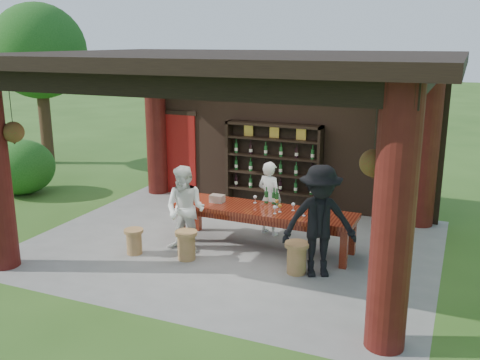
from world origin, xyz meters
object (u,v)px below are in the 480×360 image
at_px(wine_shelf, 273,166).
at_px(guest_woman, 185,210).
at_px(tasting_table, 264,215).
at_px(stool_near_right, 297,257).
at_px(host, 270,198).
at_px(stool_near_left, 186,244).
at_px(stool_far_left, 134,241).
at_px(napkin_basket, 217,199).
at_px(guest_man, 320,222).

relative_size(wine_shelf, guest_woman, 1.40).
distance_m(tasting_table, guest_woman, 1.44).
distance_m(stool_near_right, guest_woman, 2.18).
relative_size(host, guest_woman, 0.93).
bearing_deg(stool_near_left, stool_far_left, -171.55).
bearing_deg(tasting_table, napkin_basket, 178.71).
distance_m(wine_shelf, stool_near_right, 3.63).
bearing_deg(host, stool_near_left, 82.33).
height_order(guest_woman, guest_man, guest_man).
xyz_separation_m(stool_near_right, guest_man, (0.34, 0.06, 0.64)).
distance_m(stool_near_right, stool_far_left, 2.94).
height_order(stool_near_right, guest_woman, guest_woman).
height_order(wine_shelf, tasting_table, wine_shelf).
distance_m(tasting_table, stool_near_right, 1.28).
bearing_deg(napkin_basket, host, 41.13).
bearing_deg(wine_shelf, stool_near_right, -64.03).
height_order(wine_shelf, stool_far_left, wine_shelf).
height_order(wine_shelf, napkin_basket, wine_shelf).
bearing_deg(tasting_table, guest_woman, -149.75).
distance_m(stool_far_left, guest_man, 3.35).
height_order(tasting_table, host, host).
height_order(wine_shelf, guest_man, wine_shelf).
distance_m(tasting_table, host, 0.74).
bearing_deg(host, stool_far_left, 64.70).
xyz_separation_m(wine_shelf, guest_woman, (-0.56, -3.07, -0.19)).
xyz_separation_m(host, guest_woman, (-1.07, -1.44, 0.06)).
distance_m(stool_near_right, host, 1.94).
xyz_separation_m(wine_shelf, napkin_basket, (-0.28, -2.33, -0.16)).
height_order(stool_near_right, napkin_basket, napkin_basket).
relative_size(stool_near_left, guest_man, 0.28).
bearing_deg(stool_far_left, wine_shelf, 69.10).
bearing_deg(wine_shelf, napkin_basket, -96.95).
height_order(tasting_table, stool_near_right, tasting_table).
bearing_deg(host, napkin_basket, 60.15).
bearing_deg(guest_woman, stool_near_right, -4.99).
relative_size(tasting_table, napkin_basket, 12.93).
bearing_deg(stool_near_right, host, 123.71).
relative_size(stool_far_left, napkin_basket, 1.76).
relative_size(tasting_table, stool_near_left, 6.54).
bearing_deg(wine_shelf, host, -72.56).
height_order(tasting_table, stool_far_left, tasting_table).
bearing_deg(napkin_basket, wine_shelf, 83.05).
height_order(wine_shelf, stool_near_left, wine_shelf).
xyz_separation_m(tasting_table, stool_far_left, (-2.03, -1.19, -0.39)).
bearing_deg(guest_man, stool_near_right, 165.93).
height_order(stool_far_left, guest_woman, guest_woman).
bearing_deg(stool_far_left, tasting_table, 30.52).
height_order(wine_shelf, stool_near_right, wine_shelf).
relative_size(tasting_table, stool_near_right, 6.36).
bearing_deg(guest_woman, stool_far_left, -150.50).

